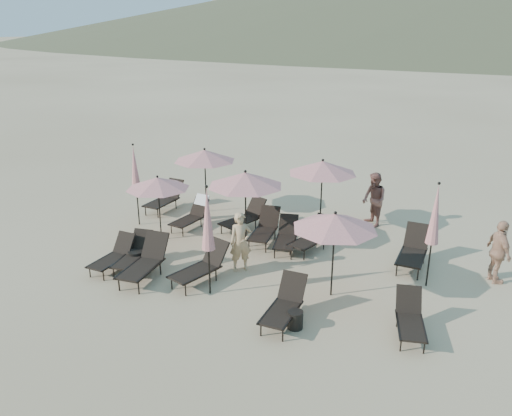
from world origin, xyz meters
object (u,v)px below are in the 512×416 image
at_px(lounger_11, 413,250).
at_px(lounger_12, 265,228).
at_px(umbrella_open_3, 205,155).
at_px(side_table_0, 136,258).
at_px(lounger_6, 165,198).
at_px(lounger_9, 286,236).
at_px(beachgoer_c, 499,252).
at_px(umbrella_open_0, 158,183).
at_px(umbrella_open_4, 323,167).
at_px(umbrella_closed_2, 135,169).
at_px(beachgoer_a, 241,242).
at_px(umbrella_closed_0, 208,220).
at_px(lounger_3, 201,266).
at_px(lounger_0, 113,255).
at_px(lounger_2, 145,261).
at_px(side_table_1, 295,320).
at_px(lounger_7, 192,214).
at_px(lounger_5, 410,318).
at_px(lounger_10, 312,236).
at_px(umbrella_closed_1, 435,215).
at_px(lounger_4, 285,304).
at_px(lounger_8, 244,217).
at_px(umbrella_open_2, 335,221).
at_px(umbrella_open_1, 245,179).
at_px(beachgoer_b, 374,200).

bearing_deg(lounger_11, lounger_12, -176.98).
height_order(umbrella_open_3, side_table_0, umbrella_open_3).
bearing_deg(lounger_6, lounger_9, -12.16).
bearing_deg(beachgoer_c, umbrella_open_0, 68.34).
relative_size(umbrella_open_4, umbrella_closed_2, 0.85).
bearing_deg(beachgoer_a, umbrella_closed_0, -133.45).
height_order(lounger_3, umbrella_closed_2, umbrella_closed_2).
height_order(lounger_0, lounger_2, lounger_2).
xyz_separation_m(umbrella_open_0, side_table_1, (5.66, -2.87, -1.66)).
bearing_deg(lounger_7, lounger_11, 7.66).
distance_m(lounger_5, lounger_10, 4.74).
height_order(lounger_11, umbrella_open_0, umbrella_open_0).
relative_size(lounger_10, umbrella_closed_1, 0.61).
bearing_deg(lounger_0, side_table_1, -5.90).
bearing_deg(lounger_11, umbrella_closed_0, -138.97).
xyz_separation_m(lounger_3, umbrella_closed_0, (0.52, -0.46, 1.54)).
bearing_deg(side_table_1, lounger_6, 143.80).
relative_size(lounger_9, umbrella_closed_2, 0.59).
relative_size(lounger_4, lounger_12, 0.93).
xyz_separation_m(lounger_4, side_table_1, (0.33, -0.16, -0.23)).
xyz_separation_m(lounger_12, side_table_1, (2.61, -4.11, -0.24)).
distance_m(umbrella_open_3, umbrella_closed_2, 2.55).
distance_m(lounger_8, lounger_11, 5.51).
height_order(lounger_6, lounger_8, lounger_6).
height_order(lounger_2, umbrella_closed_1, umbrella_closed_1).
relative_size(lounger_10, lounger_12, 0.99).
relative_size(lounger_11, umbrella_closed_1, 0.63).
height_order(lounger_9, lounger_11, lounger_11).
xyz_separation_m(lounger_8, lounger_10, (2.58, -0.58, -0.02)).
xyz_separation_m(side_table_0, beachgoer_c, (9.20, 3.25, 0.65)).
xyz_separation_m(lounger_10, umbrella_closed_0, (-1.45, -3.63, 1.56)).
xyz_separation_m(lounger_12, umbrella_open_2, (2.89, -2.35, 1.54)).
relative_size(umbrella_closed_2, beachgoer_c, 1.64).
xyz_separation_m(lounger_7, umbrella_open_1, (2.34, -0.68, 1.69)).
bearing_deg(umbrella_open_2, umbrella_open_3, 146.36).
bearing_deg(lounger_4, lounger_7, 139.73).
height_order(lounger_5, umbrella_closed_2, umbrella_closed_2).
relative_size(umbrella_open_2, side_table_0, 5.24).
relative_size(lounger_9, lounger_12, 0.94).
xyz_separation_m(umbrella_open_1, beachgoer_a, (0.57, -1.46, -1.32)).
bearing_deg(side_table_1, umbrella_open_2, 80.74).
relative_size(lounger_11, beachgoer_b, 0.97).
distance_m(lounger_4, lounger_5, 2.76).
distance_m(umbrella_open_0, beachgoer_b, 7.15).
height_order(lounger_3, umbrella_open_1, umbrella_open_1).
distance_m(lounger_12, beachgoer_a, 2.11).
bearing_deg(lounger_0, lounger_9, 40.71).
relative_size(beachgoer_a, beachgoer_b, 0.91).
distance_m(lounger_4, lounger_11, 4.73).
xyz_separation_m(umbrella_open_2, umbrella_open_4, (-1.66, 4.11, 0.15)).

